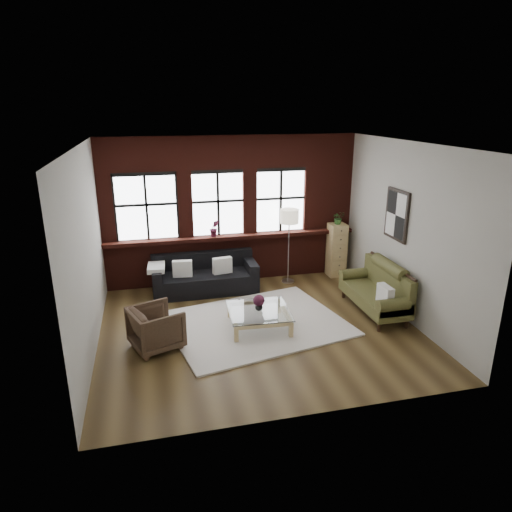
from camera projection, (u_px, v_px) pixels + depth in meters
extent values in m
plane|color=#453219|center=(258.00, 328.00, 8.16)|extent=(5.50, 5.50, 0.00)
plane|color=white|center=(259.00, 144.00, 7.15)|extent=(5.50, 5.50, 0.00)
plane|color=#AEABA2|center=(231.00, 210.00, 9.96)|extent=(5.50, 0.00, 5.50)
plane|color=#AEABA2|center=(309.00, 301.00, 5.35)|extent=(5.50, 0.00, 5.50)
plane|color=#AEABA2|center=(86.00, 254.00, 7.05)|extent=(0.00, 5.00, 5.00)
plane|color=#AEABA2|center=(406.00, 232.00, 8.27)|extent=(0.00, 5.00, 5.00)
cube|color=#451610|center=(233.00, 237.00, 10.00)|extent=(5.50, 0.30, 0.08)
cube|color=silver|center=(256.00, 323.00, 8.29)|extent=(3.46, 2.96, 0.03)
cube|color=white|center=(182.00, 269.00, 9.38)|extent=(0.41, 0.19, 0.34)
cube|color=white|center=(222.00, 265.00, 9.56)|extent=(0.42, 0.20, 0.34)
cube|color=white|center=(385.00, 295.00, 8.09)|extent=(0.15, 0.38, 0.34)
imported|color=#3C2B1E|center=(156.00, 328.00, 7.40)|extent=(0.99, 0.97, 0.70)
imported|color=#B2B2B2|center=(259.00, 306.00, 8.02)|extent=(0.18, 0.18, 0.15)
sphere|color=#571E38|center=(259.00, 300.00, 7.99)|extent=(0.21, 0.21, 0.21)
cube|color=tan|center=(336.00, 250.00, 10.49)|extent=(0.38, 0.38, 1.23)
imported|color=#2D5923|center=(338.00, 218.00, 10.25)|extent=(0.27, 0.24, 0.30)
imported|color=#571E38|center=(214.00, 228.00, 9.81)|extent=(0.21, 0.17, 0.37)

